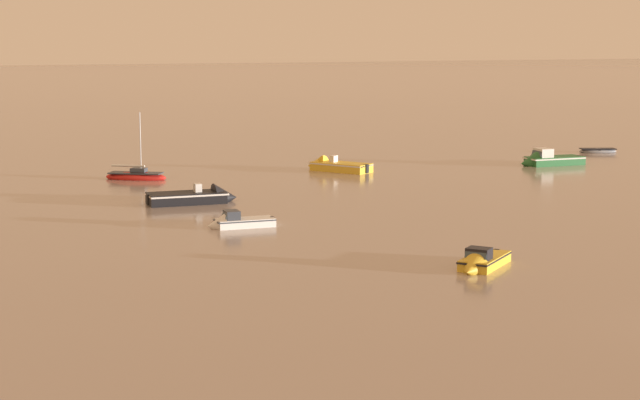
{
  "coord_description": "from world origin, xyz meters",
  "views": [
    {
      "loc": [
        -31.63,
        -30.35,
        11.56
      ],
      "look_at": [
        -3.75,
        34.8,
        0.49
      ],
      "focal_mm": 59.21,
      "sensor_mm": 36.0,
      "label": 1
    }
  ],
  "objects_px": {
    "motorboat_moored_4": "(332,167)",
    "sailboat_moored_0": "(136,176)",
    "motorboat_moored_7": "(546,161)",
    "motorboat_moored_5": "(480,264)",
    "motorboat_moored_2": "(235,224)",
    "rowboat_moored_0": "(598,151)",
    "motorboat_moored_0": "(200,199)"
  },
  "relations": [
    {
      "from": "sailboat_moored_0",
      "to": "motorboat_moored_2",
      "type": "bearing_deg",
      "value": -55.5
    },
    {
      "from": "motorboat_moored_0",
      "to": "sailboat_moored_0",
      "type": "bearing_deg",
      "value": 98.53
    },
    {
      "from": "motorboat_moored_2",
      "to": "motorboat_moored_0",
      "type": "bearing_deg",
      "value": -91.22
    },
    {
      "from": "motorboat_moored_2",
      "to": "motorboat_moored_4",
      "type": "height_order",
      "value": "motorboat_moored_4"
    },
    {
      "from": "motorboat_moored_4",
      "to": "motorboat_moored_7",
      "type": "distance_m",
      "value": 19.63
    },
    {
      "from": "rowboat_moored_0",
      "to": "motorboat_moored_5",
      "type": "xyz_separation_m",
      "value": [
        -39.03,
        -41.04,
        0.09
      ]
    },
    {
      "from": "motorboat_moored_5",
      "to": "motorboat_moored_2",
      "type": "bearing_deg",
      "value": -103.0
    },
    {
      "from": "motorboat_moored_0",
      "to": "rowboat_moored_0",
      "type": "height_order",
      "value": "motorboat_moored_0"
    },
    {
      "from": "motorboat_moored_7",
      "to": "motorboat_moored_5",
      "type": "bearing_deg",
      "value": 53.36
    },
    {
      "from": "motorboat_moored_4",
      "to": "motorboat_moored_5",
      "type": "height_order",
      "value": "motorboat_moored_4"
    },
    {
      "from": "motorboat_moored_2",
      "to": "motorboat_moored_5",
      "type": "xyz_separation_m",
      "value": [
        7.58,
        -15.83,
        0.01
      ]
    },
    {
      "from": "motorboat_moored_5",
      "to": "motorboat_moored_7",
      "type": "distance_m",
      "value": 44.44
    },
    {
      "from": "rowboat_moored_0",
      "to": "motorboat_moored_7",
      "type": "bearing_deg",
      "value": -128.06
    },
    {
      "from": "motorboat_moored_0",
      "to": "motorboat_moored_4",
      "type": "xyz_separation_m",
      "value": [
        15.69,
        12.6,
        -0.01
      ]
    },
    {
      "from": "rowboat_moored_0",
      "to": "motorboat_moored_2",
      "type": "relative_size",
      "value": 0.93
    },
    {
      "from": "rowboat_moored_0",
      "to": "sailboat_moored_0",
      "type": "bearing_deg",
      "value": -157.62
    },
    {
      "from": "motorboat_moored_0",
      "to": "motorboat_moored_2",
      "type": "relative_size",
      "value": 1.51
    },
    {
      "from": "motorboat_moored_0",
      "to": "sailboat_moored_0",
      "type": "height_order",
      "value": "sailboat_moored_0"
    },
    {
      "from": "motorboat_moored_0",
      "to": "motorboat_moored_4",
      "type": "distance_m",
      "value": 20.13
    },
    {
      "from": "motorboat_moored_0",
      "to": "rowboat_moored_0",
      "type": "xyz_separation_m",
      "value": [
        45.81,
        15.13,
        -0.13
      ]
    },
    {
      "from": "motorboat_moored_0",
      "to": "motorboat_moored_7",
      "type": "relative_size",
      "value": 1.04
    },
    {
      "from": "motorboat_moored_0",
      "to": "sailboat_moored_0",
      "type": "xyz_separation_m",
      "value": [
        -1.26,
        13.72,
        -0.05
      ]
    },
    {
      "from": "motorboat_moored_4",
      "to": "motorboat_moored_7",
      "type": "bearing_deg",
      "value": -134.36
    },
    {
      "from": "motorboat_moored_2",
      "to": "motorboat_moored_7",
      "type": "xyz_separation_m",
      "value": [
        35.7,
        18.58,
        0.11
      ]
    },
    {
      "from": "rowboat_moored_0",
      "to": "motorboat_moored_4",
      "type": "relative_size",
      "value": 0.63
    },
    {
      "from": "motorboat_moored_2",
      "to": "motorboat_moored_7",
      "type": "height_order",
      "value": "motorboat_moored_7"
    },
    {
      "from": "rowboat_moored_0",
      "to": "motorboat_moored_2",
      "type": "bearing_deg",
      "value": -130.94
    },
    {
      "from": "motorboat_moored_4",
      "to": "motorboat_moored_5",
      "type": "distance_m",
      "value": 39.53
    },
    {
      "from": "motorboat_moored_4",
      "to": "sailboat_moored_0",
      "type": "xyz_separation_m",
      "value": [
        -16.96,
        1.12,
        -0.04
      ]
    },
    {
      "from": "rowboat_moored_0",
      "to": "motorboat_moored_7",
      "type": "relative_size",
      "value": 0.64
    },
    {
      "from": "rowboat_moored_0",
      "to": "motorboat_moored_2",
      "type": "distance_m",
      "value": 53.0
    },
    {
      "from": "motorboat_moored_4",
      "to": "sailboat_moored_0",
      "type": "distance_m",
      "value": 16.99
    }
  ]
}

